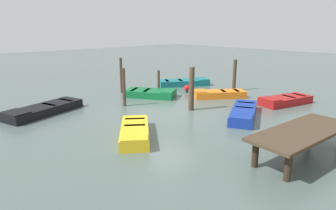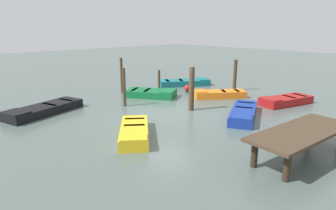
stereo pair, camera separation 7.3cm
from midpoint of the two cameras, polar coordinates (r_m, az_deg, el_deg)
ground_plane at (r=14.41m, az=0.14°, el=-1.34°), size 80.00×80.00×0.00m
dock_segment at (r=10.12m, az=24.79°, el=-5.21°), size 4.20×1.89×0.95m
rowboat_red at (r=17.00m, az=22.04°, el=0.85°), size 3.22×1.88×0.46m
rowboat_yellow at (r=11.20m, az=-6.40°, el=-5.19°), size 2.64×2.99×0.46m
rowboat_black at (r=15.27m, az=-22.87°, el=-0.77°), size 3.94×2.27×0.46m
rowboat_green at (r=17.48m, az=-3.21°, el=2.32°), size 2.70×3.20×0.46m
rowboat_orange at (r=17.52m, az=10.06°, el=2.14°), size 3.01×2.57×0.46m
rowboat_blue at (r=13.96m, az=14.62°, el=-1.47°), size 3.57×2.54×0.46m
rowboat_teal at (r=20.85m, az=3.38°, el=4.42°), size 3.62×2.90×0.46m
mooring_piling_near_right at (r=14.51m, az=4.75°, el=3.16°), size 0.27×0.27×2.18m
mooring_piling_center at (r=19.34m, az=-1.65°, el=4.88°), size 0.16×0.16×1.29m
mooring_piling_near_left at (r=15.42m, az=-8.39°, el=3.43°), size 0.16×0.16×2.00m
mooring_piling_mid_left at (r=19.51m, az=13.01°, el=5.66°), size 0.23×0.23×2.01m
mooring_piling_far_left at (r=18.65m, az=-8.91°, el=5.72°), size 0.17×0.17×2.19m
marker_buoy at (r=18.60m, az=3.86°, el=3.31°), size 0.36×0.36×0.48m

